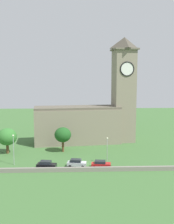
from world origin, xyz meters
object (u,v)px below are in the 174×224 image
Objects in this scene: car_red at (101,164)px; tree_riverside_west at (7,137)px; car_silver at (77,163)px; tree_riverside_east at (63,135)px; streetlamp_west_end at (13,145)px; car_black at (46,165)px; church at (93,112)px; streetlamp_west_mid at (107,146)px.

tree_riverside_west reaches higher than car_red.
car_red is 0.66× the size of tree_riverside_west.
car_silver is 14.33m from tree_riverside_east.
streetlamp_west_end is at bearing 172.43° from car_red.
car_black is 7.24m from car_silver.
car_red is 21.86m from streetlamp_west_end.
tree_riverside_west is 15.65m from tree_riverside_east.
church is 26.60m from car_silver.
church is 5.06× the size of streetlamp_west_mid.
car_silver is (7.18, 0.97, 0.01)m from car_black.
tree_riverside_west reaches higher than streetlamp_west_mid.
streetlamp_west_end is (-21.08, -22.37, -4.88)m from church.
tree_riverside_east reaches higher than car_silver.
tree_riverside_east is (3.26, 14.15, 4.03)m from car_black.
car_black is 18.41m from tree_riverside_west.
streetlamp_west_end is 23.10m from streetlamp_west_mid.
car_black is 0.63× the size of streetlamp_west_end.
streetlamp_west_mid is at bearing 56.98° from car_red.
car_black is 1.00× the size of car_silver.
church is 15.53m from tree_riverside_east.
tree_riverside_west is (-4.08, 10.10, -0.25)m from streetlamp_west_end.
streetlamp_west_mid is (2.02, -22.40, -5.39)m from church.
church is 4.71× the size of tree_riverside_west.
car_red is 0.67× the size of tree_riverside_east.
church is at bearing 26.00° from tree_riverside_west.
streetlamp_west_end is at bearing 172.49° from car_silver.
church is 7.15× the size of car_red.
tree_riverside_east is (-9.74, 13.98, 4.11)m from car_red.
tree_riverside_west is (-27.17, 10.13, 0.26)m from streetlamp_west_mid.
tree_riverside_west is (-19.53, 12.13, 3.84)m from car_silver.
car_silver is at bearing 7.69° from car_black.
tree_riverside_west is at bearing 112.00° from streetlamp_west_end.
car_silver is 5.88m from car_red.
car_silver is at bearing -7.51° from streetlamp_west_end.
church is 28.46m from tree_riverside_west.
tree_riverside_east is (-9.54, -11.22, -4.94)m from church.
streetlamp_west_end reaches higher than streetlamp_west_mid.
tree_riverside_east is at bearing 77.02° from car_black.
streetlamp_west_end is 10.89m from tree_riverside_west.
tree_riverside_west is at bearing 152.98° from car_red.
tree_riverside_east is at bearing 3.85° from tree_riverside_west.
streetlamp_west_end is at bearing 160.04° from car_black.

